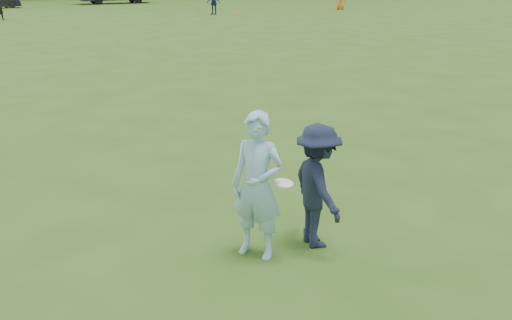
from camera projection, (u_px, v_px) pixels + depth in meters
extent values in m
plane|color=#325517|center=(306.00, 225.00, 9.69)|extent=(200.00, 200.00, 0.00)
imported|color=#90C6DF|center=(257.00, 186.00, 8.40)|extent=(0.87, 0.93, 2.13)
imported|color=#192037|center=(318.00, 186.00, 8.76)|extent=(0.85, 1.29, 1.86)
imported|color=navy|center=(214.00, 3.00, 51.46)|extent=(1.18, 1.11, 1.96)
cone|color=orange|center=(237.00, 11.00, 54.07)|extent=(0.28, 0.28, 0.30)
cylinder|color=white|center=(284.00, 183.00, 8.27)|extent=(0.32, 0.32, 0.09)
cylinder|color=black|center=(99.00, 1.00, 64.78)|extent=(0.80, 0.25, 0.80)
cylinder|color=black|center=(93.00, 0.00, 66.89)|extent=(0.80, 0.25, 0.80)
cylinder|color=black|center=(138.00, 0.00, 66.71)|extent=(0.80, 0.25, 0.80)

